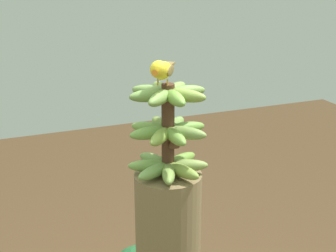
% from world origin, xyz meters
% --- Properties ---
extents(banana_bunch, '(0.27, 0.27, 0.31)m').
position_xyz_m(banana_bunch, '(-0.00, 0.00, 1.38)').
color(banana_bunch, '#4C2D1E').
rests_on(banana_bunch, banana_tree).
extents(perched_bird, '(0.14, 0.18, 0.09)m').
position_xyz_m(perched_bird, '(0.03, 0.02, 1.59)').
color(perched_bird, '#C68933').
rests_on(perched_bird, banana_bunch).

